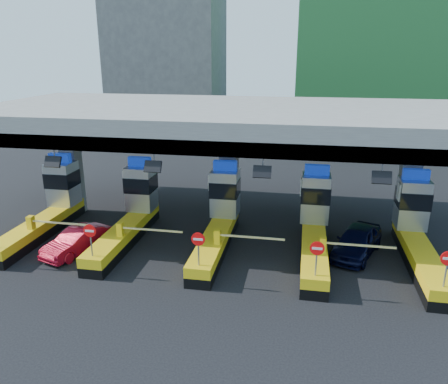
# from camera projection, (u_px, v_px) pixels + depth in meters

# --- Properties ---
(ground) EXTENTS (120.00, 120.00, 0.00)m
(ground) POSITION_uv_depth(u_px,v_px,m) (219.00, 243.00, 23.68)
(ground) COLOR black
(ground) RESTS_ON ground
(toll_canopy) EXTENTS (28.00, 12.09, 7.00)m
(toll_canopy) POSITION_uv_depth(u_px,v_px,m) (229.00, 122.00, 24.49)
(toll_canopy) COLOR slate
(toll_canopy) RESTS_ON ground
(toll_lane_far_left) EXTENTS (4.43, 8.00, 4.16)m
(toll_lane_far_left) POSITION_uv_depth(u_px,v_px,m) (51.00, 206.00, 25.25)
(toll_lane_far_left) COLOR black
(toll_lane_far_left) RESTS_ON ground
(toll_lane_left) EXTENTS (4.43, 8.00, 4.16)m
(toll_lane_left) POSITION_uv_depth(u_px,v_px,m) (132.00, 211.00, 24.39)
(toll_lane_left) COLOR black
(toll_lane_left) RESTS_ON ground
(toll_lane_center) EXTENTS (4.43, 8.00, 4.16)m
(toll_lane_center) POSITION_uv_depth(u_px,v_px,m) (220.00, 217.00, 23.52)
(toll_lane_center) COLOR black
(toll_lane_center) RESTS_ON ground
(toll_lane_right) EXTENTS (4.43, 8.00, 4.16)m
(toll_lane_right) POSITION_uv_depth(u_px,v_px,m) (314.00, 223.00, 22.65)
(toll_lane_right) COLOR black
(toll_lane_right) RESTS_ON ground
(toll_lane_far_right) EXTENTS (4.43, 8.00, 4.16)m
(toll_lane_far_right) POSITION_uv_depth(u_px,v_px,m) (416.00, 230.00, 21.78)
(toll_lane_far_right) COLOR black
(toll_lane_far_right) RESTS_ON ground
(bg_building_scaffold) EXTENTS (18.00, 12.00, 28.00)m
(bg_building_scaffold) POSITION_uv_depth(u_px,v_px,m) (384.00, 12.00, 47.25)
(bg_building_scaffold) COLOR #1E5926
(bg_building_scaffold) RESTS_ON ground
(bg_building_concrete) EXTENTS (14.00, 10.00, 18.00)m
(bg_building_concrete) POSITION_uv_depth(u_px,v_px,m) (167.00, 59.00, 57.05)
(bg_building_concrete) COLOR #4C4C49
(bg_building_concrete) RESTS_ON ground
(van) EXTENTS (3.26, 4.69, 1.48)m
(van) POSITION_uv_depth(u_px,v_px,m) (357.00, 241.00, 22.11)
(van) COLOR black
(van) RESTS_ON ground
(red_car) EXTENTS (2.55, 4.09, 1.27)m
(red_car) POSITION_uv_depth(u_px,v_px,m) (77.00, 241.00, 22.37)
(red_car) COLOR maroon
(red_car) RESTS_ON ground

